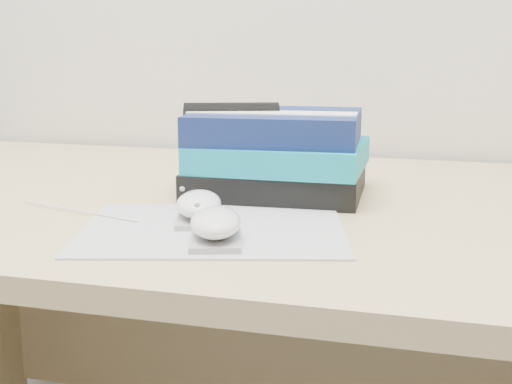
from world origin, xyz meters
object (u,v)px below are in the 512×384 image
(desk, at_px, (323,338))
(book_stack, at_px, (277,154))
(mouse_front, at_px, (216,225))
(pouch, at_px, (232,148))
(mouse_rear, at_px, (199,206))

(desk, relative_size, book_stack, 6.11)
(mouse_front, height_order, pouch, pouch)
(mouse_front, bearing_deg, book_stack, 88.93)
(desk, height_order, book_stack, book_stack)
(pouch, bearing_deg, book_stack, -2.14)
(mouse_rear, distance_m, book_stack, 0.20)
(desk, relative_size, mouse_rear, 14.06)
(mouse_rear, distance_m, mouse_front, 0.10)
(desk, xyz_separation_m, mouse_rear, (-0.12, -0.22, 0.26))
(mouse_front, bearing_deg, desk, 76.09)
(mouse_rear, bearing_deg, desk, 60.47)
(desk, height_order, pouch, pouch)
(mouse_rear, bearing_deg, book_stack, 73.88)
(mouse_front, relative_size, book_stack, 0.44)
(mouse_rear, height_order, book_stack, book_stack)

